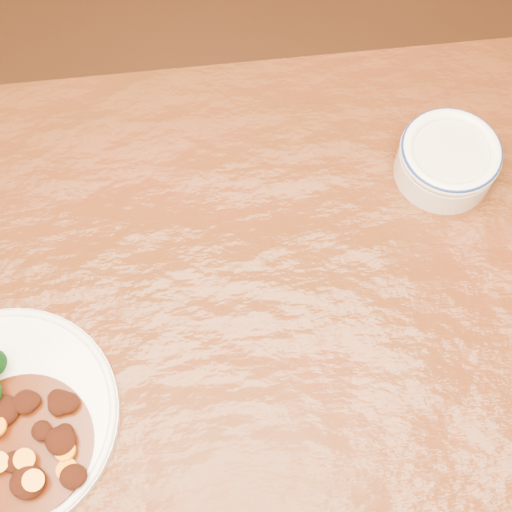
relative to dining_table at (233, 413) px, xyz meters
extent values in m
plane|color=#4C2713|center=(0.00, 0.00, -0.67)|extent=(4.00, 4.00, 0.00)
cube|color=#57210F|center=(0.00, 0.00, 0.06)|extent=(1.51, 0.93, 0.04)
cylinder|color=silver|center=(-0.24, 0.01, 0.09)|extent=(0.25, 0.25, 0.01)
torus|color=silver|center=(-0.24, 0.01, 0.09)|extent=(0.24, 0.24, 0.01)
cylinder|color=#4B1908|center=(-0.22, -0.02, 0.09)|extent=(0.15, 0.15, 0.00)
ellipsoid|color=black|center=(-0.17, -0.02, 0.10)|extent=(0.02, 0.02, 0.01)
ellipsoid|color=black|center=(-0.21, 0.02, 0.10)|extent=(0.03, 0.03, 0.01)
ellipsoid|color=black|center=(-0.22, -0.04, 0.10)|extent=(0.03, 0.02, 0.01)
ellipsoid|color=black|center=(-0.18, 0.01, 0.10)|extent=(0.02, 0.02, 0.01)
ellipsoid|color=black|center=(-0.16, -0.06, 0.10)|extent=(0.03, 0.02, 0.01)
ellipsoid|color=black|center=(-0.18, 0.02, 0.10)|extent=(0.02, 0.02, 0.01)
ellipsoid|color=black|center=(-0.18, 0.01, 0.10)|extent=(0.03, 0.03, 0.01)
ellipsoid|color=black|center=(-0.21, 0.02, 0.10)|extent=(0.02, 0.02, 0.01)
ellipsoid|color=black|center=(-0.18, -0.03, 0.10)|extent=(0.03, 0.03, 0.02)
ellipsoid|color=black|center=(-0.20, -0.01, 0.10)|extent=(0.02, 0.02, 0.01)
ellipsoid|color=black|center=(-0.23, 0.01, 0.10)|extent=(0.03, 0.03, 0.02)
ellipsoid|color=black|center=(-0.21, -0.06, 0.10)|extent=(0.04, 0.03, 0.02)
ellipsoid|color=black|center=(-0.17, 0.01, 0.10)|extent=(0.02, 0.02, 0.01)
cylinder|color=orange|center=(-0.21, -0.04, 0.11)|extent=(0.03, 0.03, 0.01)
cylinder|color=orange|center=(-0.17, -0.06, 0.10)|extent=(0.03, 0.03, 0.01)
cylinder|color=orange|center=(-0.23, 0.01, 0.10)|extent=(0.03, 0.03, 0.01)
cylinder|color=orange|center=(-0.20, -0.06, 0.11)|extent=(0.03, 0.03, 0.01)
cylinder|color=orange|center=(-0.17, -0.04, 0.10)|extent=(0.03, 0.03, 0.01)
cylinder|color=white|center=(0.29, 0.24, 0.10)|extent=(0.12, 0.12, 0.04)
cylinder|color=beige|center=(0.29, 0.24, 0.12)|extent=(0.09, 0.09, 0.01)
torus|color=white|center=(0.29, 0.24, 0.13)|extent=(0.12, 0.12, 0.02)
torus|color=navy|center=(0.29, 0.24, 0.13)|extent=(0.12, 0.12, 0.01)
camera|label=1|loc=(0.00, -0.19, 0.83)|focal=50.00mm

